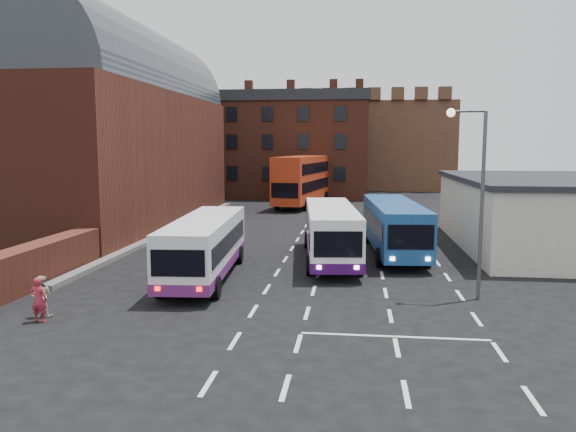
# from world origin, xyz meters

# --- Properties ---
(ground) EXTENTS (180.00, 180.00, 0.00)m
(ground) POSITION_xyz_m (0.00, 0.00, 0.00)
(ground) COLOR black
(railway_station) EXTENTS (12.00, 28.00, 16.00)m
(railway_station) POSITION_xyz_m (-15.50, 21.00, 7.64)
(railway_station) COLOR #602B1E
(railway_station) RESTS_ON ground
(forecourt_wall) EXTENTS (1.20, 10.00, 1.80)m
(forecourt_wall) POSITION_xyz_m (-10.20, 2.00, 0.90)
(forecourt_wall) COLOR #602B1E
(forecourt_wall) RESTS_ON ground
(cream_building) EXTENTS (10.40, 16.40, 4.25)m
(cream_building) POSITION_xyz_m (15.00, 14.00, 2.16)
(cream_building) COLOR beige
(cream_building) RESTS_ON ground
(brick_terrace) EXTENTS (22.00, 10.00, 11.00)m
(brick_terrace) POSITION_xyz_m (-6.00, 46.00, 5.50)
(brick_terrace) COLOR brown
(brick_terrace) RESTS_ON ground
(castle_keep) EXTENTS (22.00, 22.00, 12.00)m
(castle_keep) POSITION_xyz_m (6.00, 66.00, 6.00)
(castle_keep) COLOR brown
(castle_keep) RESTS_ON ground
(bus_white_outbound) EXTENTS (3.09, 10.29, 2.77)m
(bus_white_outbound) POSITION_xyz_m (-3.15, 4.20, 1.64)
(bus_white_outbound) COLOR white
(bus_white_outbound) RESTS_ON ground
(bus_white_inbound) EXTENTS (3.50, 10.76, 2.88)m
(bus_white_inbound) POSITION_xyz_m (2.44, 8.69, 1.70)
(bus_white_inbound) COLOR white
(bus_white_inbound) RESTS_ON ground
(bus_blue) EXTENTS (3.33, 10.85, 2.92)m
(bus_blue) POSITION_xyz_m (5.87, 10.97, 1.72)
(bus_blue) COLOR navy
(bus_blue) RESTS_ON ground
(bus_red_double) EXTENTS (4.85, 12.85, 5.02)m
(bus_red_double) POSITION_xyz_m (-1.60, 35.50, 2.67)
(bus_red_double) COLOR #BA3417
(bus_red_double) RESTS_ON ground
(street_lamp) EXTENTS (1.53, 0.33, 7.51)m
(street_lamp) POSITION_xyz_m (8.34, 1.89, 4.53)
(street_lamp) COLOR #4E4F51
(street_lamp) RESTS_ON ground
(pedestrian_red) EXTENTS (0.58, 0.38, 1.59)m
(pedestrian_red) POSITION_xyz_m (-7.13, -2.93, 0.79)
(pedestrian_red) COLOR #A22334
(pedestrian_red) RESTS_ON ground
(pedestrian_beige) EXTENTS (0.81, 0.68, 1.50)m
(pedestrian_beige) POSITION_xyz_m (-7.37, -2.36, 0.75)
(pedestrian_beige) COLOR beige
(pedestrian_beige) RESTS_ON ground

